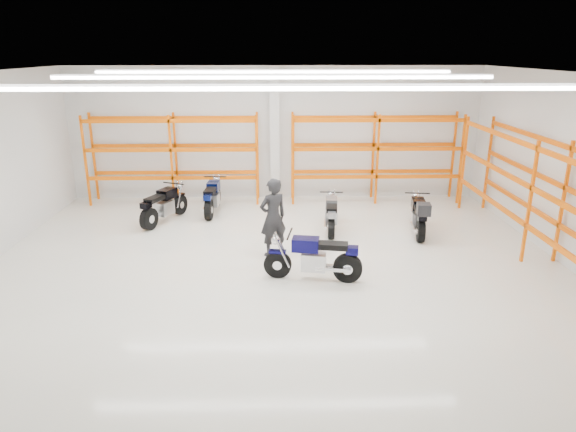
{
  "coord_description": "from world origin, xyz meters",
  "views": [
    {
      "loc": [
        0.02,
        -11.58,
        4.98
      ],
      "look_at": [
        0.32,
        0.5,
        1.06
      ],
      "focal_mm": 32.0,
      "sensor_mm": 36.0,
      "label": 1
    }
  ],
  "objects_px": {
    "motorcycle_back_a": "(163,206)",
    "motorcycle_back_c": "(331,215)",
    "motorcycle_back_b": "(212,198)",
    "structural_column": "(275,134)",
    "standing_man": "(273,218)",
    "motorcycle_main": "(317,259)",
    "motorcycle_back_d": "(419,216)"
  },
  "relations": [
    {
      "from": "standing_man",
      "to": "structural_column",
      "type": "xyz_separation_m",
      "value": [
        0.05,
        5.25,
        1.25
      ]
    },
    {
      "from": "motorcycle_main",
      "to": "standing_man",
      "type": "bearing_deg",
      "value": 123.25
    },
    {
      "from": "motorcycle_back_b",
      "to": "structural_column",
      "type": "xyz_separation_m",
      "value": [
        2.0,
        1.68,
        1.75
      ]
    },
    {
      "from": "motorcycle_main",
      "to": "motorcycle_back_c",
      "type": "distance_m",
      "value": 3.39
    },
    {
      "from": "motorcycle_back_a",
      "to": "structural_column",
      "type": "distance_m",
      "value": 4.61
    },
    {
      "from": "motorcycle_back_a",
      "to": "structural_column",
      "type": "xyz_separation_m",
      "value": [
        3.38,
        2.6,
        1.74
      ]
    },
    {
      "from": "motorcycle_back_b",
      "to": "motorcycle_back_d",
      "type": "xyz_separation_m",
      "value": [
        6.02,
        -2.17,
        0.05
      ]
    },
    {
      "from": "structural_column",
      "to": "motorcycle_back_c",
      "type": "bearing_deg",
      "value": -65.0
    },
    {
      "from": "motorcycle_back_a",
      "to": "motorcycle_back_b",
      "type": "bearing_deg",
      "value": 33.69
    },
    {
      "from": "motorcycle_main",
      "to": "structural_column",
      "type": "height_order",
      "value": "structural_column"
    },
    {
      "from": "standing_man",
      "to": "motorcycle_back_d",
      "type": "bearing_deg",
      "value": 169.71
    },
    {
      "from": "structural_column",
      "to": "motorcycle_back_a",
      "type": "bearing_deg",
      "value": -142.4
    },
    {
      "from": "motorcycle_back_b",
      "to": "motorcycle_back_d",
      "type": "relative_size",
      "value": 0.98
    },
    {
      "from": "motorcycle_back_d",
      "to": "structural_column",
      "type": "xyz_separation_m",
      "value": [
        -4.02,
        3.85,
        1.7
      ]
    },
    {
      "from": "motorcycle_back_a",
      "to": "standing_man",
      "type": "xyz_separation_m",
      "value": [
        3.33,
        -2.65,
        0.49
      ]
    },
    {
      "from": "motorcycle_back_b",
      "to": "motorcycle_back_c",
      "type": "relative_size",
      "value": 1.06
    },
    {
      "from": "motorcycle_back_a",
      "to": "motorcycle_back_c",
      "type": "bearing_deg",
      "value": -9.51
    },
    {
      "from": "motorcycle_back_a",
      "to": "motorcycle_back_b",
      "type": "relative_size",
      "value": 0.96
    },
    {
      "from": "motorcycle_back_a",
      "to": "motorcycle_back_c",
      "type": "xyz_separation_m",
      "value": [
        4.98,
        -0.83,
        -0.04
      ]
    },
    {
      "from": "motorcycle_back_a",
      "to": "motorcycle_back_c",
      "type": "height_order",
      "value": "motorcycle_back_a"
    },
    {
      "from": "motorcycle_back_c",
      "to": "structural_column",
      "type": "height_order",
      "value": "structural_column"
    },
    {
      "from": "motorcycle_back_b",
      "to": "motorcycle_back_c",
      "type": "height_order",
      "value": "motorcycle_back_b"
    },
    {
      "from": "motorcycle_back_b",
      "to": "structural_column",
      "type": "height_order",
      "value": "structural_column"
    },
    {
      "from": "motorcycle_main",
      "to": "motorcycle_back_b",
      "type": "bearing_deg",
      "value": 120.03
    },
    {
      "from": "motorcycle_back_a",
      "to": "standing_man",
      "type": "bearing_deg",
      "value": -38.53
    },
    {
      "from": "motorcycle_back_a",
      "to": "motorcycle_back_d",
      "type": "distance_m",
      "value": 7.51
    },
    {
      "from": "motorcycle_main",
      "to": "motorcycle_back_c",
      "type": "height_order",
      "value": "motorcycle_main"
    },
    {
      "from": "motorcycle_main",
      "to": "motorcycle_back_d",
      "type": "xyz_separation_m",
      "value": [
        3.09,
        2.91,
        0.03
      ]
    },
    {
      "from": "motorcycle_main",
      "to": "motorcycle_back_b",
      "type": "distance_m",
      "value": 5.87
    },
    {
      "from": "motorcycle_back_b",
      "to": "motorcycle_back_d",
      "type": "distance_m",
      "value": 6.4
    },
    {
      "from": "standing_man",
      "to": "structural_column",
      "type": "bearing_deg",
      "value": -119.86
    },
    {
      "from": "motorcycle_back_b",
      "to": "standing_man",
      "type": "relative_size",
      "value": 1.09
    }
  ]
}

